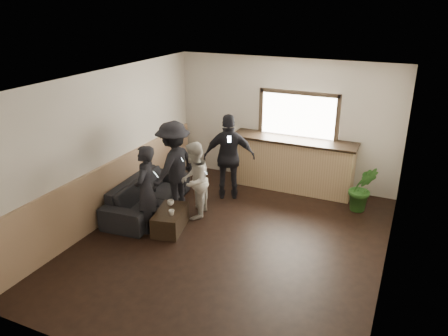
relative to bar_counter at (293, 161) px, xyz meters
The scene contains 12 objects.
ground 2.79m from the bar_counter, 96.35° to the right, with size 5.00×6.00×0.01m, color black.
room_shell 3.00m from the bar_counter, 111.04° to the right, with size 5.01×6.01×2.80m.
bar_counter is the anchor object (origin of this frame).
sofa 3.21m from the bar_counter, 135.96° to the right, with size 2.20×0.86×0.64m, color black.
coffee_table 3.14m from the bar_counter, 118.68° to the right, with size 0.47×0.85×0.38m, color black.
cup_a 2.99m from the bar_counter, 122.22° to the right, with size 0.12×0.12×0.10m, color silver.
cup_b 3.17m from the bar_counter, 115.69° to the right, with size 0.10×0.10×0.10m, color silver.
potted_plant 1.66m from the bar_counter, 18.08° to the right, with size 0.53×0.42×0.96m, color #2D6623.
person_a 3.45m from the bar_counter, 122.40° to the right, with size 0.53×0.67×1.62m.
person_b 2.47m from the bar_counter, 122.60° to the right, with size 0.72×0.84×1.49m.
person_c 2.68m from the bar_counter, 133.84° to the right, with size 0.82×1.24×1.80m.
person_d 1.49m from the bar_counter, 136.62° to the right, with size 1.15×0.82×1.81m.
Camera 1 is at (2.60, -6.05, 3.98)m, focal length 35.00 mm.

